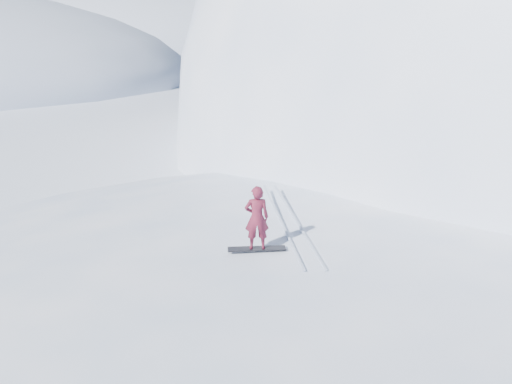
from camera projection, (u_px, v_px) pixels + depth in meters
near_ridge at (422, 351)px, 12.08m from camera, size 36.00×28.00×4.80m
peak_shoulder at (480, 161)px, 28.30m from camera, size 28.00×24.00×18.00m
far_ridge_c at (84, 56)px, 112.56m from camera, size 140.00×90.00×36.00m
wind_bumps at (366, 376)px, 11.22m from camera, size 16.00×14.40×1.00m
snowboard at (257, 249)px, 11.92m from camera, size 1.40×0.33×0.02m
snowboarder at (257, 218)px, 11.66m from camera, size 0.59×0.40×1.57m
board_tracks at (288, 219)px, 13.69m from camera, size 1.23×5.97×0.04m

